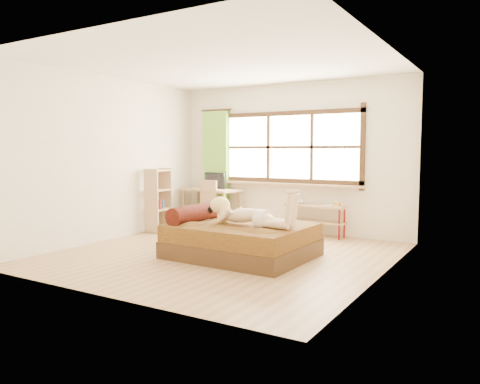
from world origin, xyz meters
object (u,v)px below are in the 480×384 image
Objects in this scene: bed at (239,239)px; bookshelf at (158,200)px; woman at (249,205)px; kitten at (204,212)px; pipe_shelf at (316,213)px; desk at (211,194)px; chair at (205,202)px.

bookshelf reaches higher than bed.
woman reaches higher than kitten.
pipe_shelf is at bearing 87.96° from woman.
bed is 0.75m from kitten.
desk is at bearing 123.37° from kitten.
bookshelf is at bearing 159.06° from woman.
kitten is 0.22× the size of desk.
bookshelf is at bearing -154.25° from pipe_shelf.
desk is at bearing 134.73° from bed.
chair reaches higher than kitten.
desk is 0.40m from chair.
bed is at bearing -33.66° from chair.
bed is 1.71× the size of pipe_shelf.
woman reaches higher than pipe_shelf.
bookshelf reaches higher than woman.
kitten is 2.20m from pipe_shelf.
kitten is at bearing -36.62° from bookshelf.
chair is (-1.02, 1.46, -0.06)m from kitten.
kitten is 1.89m from bookshelf.
bed is 2.32m from chair.
pipe_shelf is (2.14, 0.12, -0.25)m from desk.
woman is 0.90m from kitten.
chair is at bearing -162.28° from pipe_shelf.
chair is 0.86m from bookshelf.
woman is 1.39× the size of chair.
chair is at bearing 138.89° from bed.
bookshelf is (-2.34, 1.00, 0.33)m from bed.
bed is at bearing -6.76° from kitten.
chair is at bearing 126.46° from kitten.
woman is 1.17× the size of pipe_shelf.
bookshelf is (-2.53, 1.05, -0.16)m from woman.
pipe_shelf is 2.87m from bookshelf.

